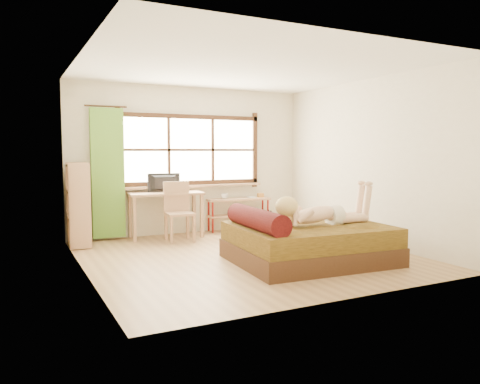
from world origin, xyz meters
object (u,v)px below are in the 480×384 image
bed (306,242)px  chair (178,208)px  bookshelf (78,204)px  desk (166,198)px  kitten (260,218)px  pipe_shelf (239,207)px  woman (321,202)px

bed → chair: (-1.06, 2.29, 0.28)m
bookshelf → desk: bearing=8.8°
kitten → chair: (-0.39, 2.19, -0.08)m
pipe_shelf → chair: bearing=-156.3°
desk → kitten: bearing=-74.5°
bookshelf → chair: bearing=-4.4°
desk → chair: bearing=-68.9°
bed → desk: size_ratio=1.63×
woman → bookshelf: size_ratio=1.08×
bed → woman: bearing=-11.1°
bed → bookshelf: (-2.65, 2.50, 0.40)m
desk → bookshelf: 1.49m
chair → bookshelf: bearing=176.8°
bed → kitten: 0.77m
bed → woman: 0.58m
bed → chair: chair is taller
chair → woman: bearing=-57.3°
bed → bookshelf: 3.67m
bookshelf → kitten: bearing=-47.2°
kitten → desk: bearing=104.8°
bookshelf → bed: bearing=-40.1°
woman → bookshelf: (-2.85, 2.55, -0.14)m
desk → woman: bearing=-58.7°
bed → woman: woman is taller
kitten → chair: bearing=103.9°
desk → pipe_shelf: desk is taller
kitten → bookshelf: bookshelf is taller
desk → pipe_shelf: 1.54m
pipe_shelf → bookshelf: size_ratio=0.95×
bookshelf → pipe_shelf: bearing=8.3°
kitten → desk: desk is taller
desk → chair: chair is taller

